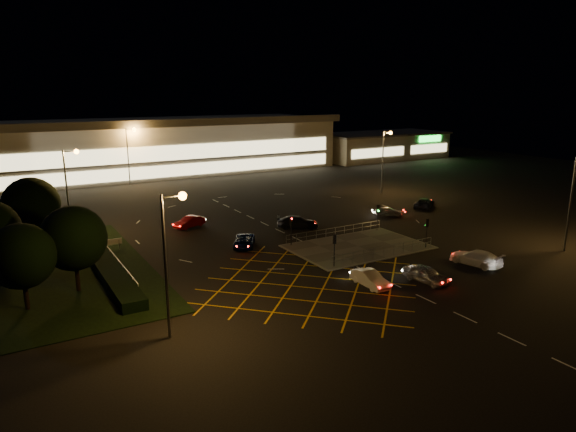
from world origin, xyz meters
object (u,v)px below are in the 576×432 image
signal_sw (334,244)px  car_queue_white (370,279)px  signal_se (427,227)px  signal_ne (378,212)px  signal_nw (291,225)px  car_far_dkgrey (298,222)px  car_circ_red (189,222)px  car_approach_white (476,258)px  car_near_silver (426,274)px  car_right_silver (389,211)px  car_east_grey (424,203)px  car_left_blue (244,241)px

signal_sw → car_queue_white: bearing=89.0°
signal_se → signal_ne: 7.99m
signal_nw → car_far_dkgrey: bearing=53.3°
car_circ_red → signal_nw: bearing=4.7°
signal_se → car_approach_white: 6.53m
signal_se → car_far_dkgrey: size_ratio=0.62×
signal_sw → car_near_silver: size_ratio=0.74×
signal_nw → car_approach_white: signal_nw is taller
car_far_dkgrey → car_approach_white: car_far_dkgrey is taller
signal_sw → car_near_silver: 8.79m
car_circ_red → car_approach_white: bearing=12.1°
car_circ_red → car_approach_white: (19.04, -27.42, 0.05)m
car_right_silver → car_approach_white: bearing=-165.7°
car_queue_white → car_east_grey: 33.19m
signal_ne → car_near_silver: bearing=-115.5°
signal_sw → car_approach_white: signal_sw is taller
signal_sw → signal_ne: (12.00, 7.99, 0.00)m
car_east_grey → signal_ne: bearing=82.1°
car_left_blue → car_near_silver: bearing=-31.6°
car_queue_white → car_left_blue: (-4.39, 15.83, -0.04)m
car_right_silver → car_near_silver: bearing=178.0°
signal_ne → car_approach_white: signal_ne is taller
car_queue_white → car_east_grey: bearing=39.3°
car_east_grey → car_approach_white: size_ratio=0.93×
car_circ_red → signal_ne: bearing=32.4°
signal_nw → car_queue_white: (-0.10, -13.46, -1.70)m
signal_ne → car_left_blue: signal_ne is taller
signal_nw → car_near_silver: bearing=-72.6°
car_left_blue → car_circ_red: 10.98m
signal_nw → car_queue_white: 13.56m
car_near_silver → car_far_dkgrey: size_ratio=0.84×
car_left_blue → car_approach_white: bearing=-14.3°
signal_ne → car_left_blue: bearing=171.8°
car_near_silver → car_approach_white: bearing=-2.2°
car_far_dkgrey → car_east_grey: bearing=-57.1°
car_east_grey → car_circ_red: bearing=46.2°
car_queue_white → car_right_silver: size_ratio=1.11×
signal_nw → car_right_silver: signal_nw is taller
car_circ_red → car_approach_white: size_ratio=0.82×
car_right_silver → car_approach_white: 20.40m
car_near_silver → car_circ_red: bearing=103.1°
signal_se → car_approach_white: signal_se is taller
signal_se → car_near_silver: size_ratio=0.74×
car_left_blue → car_far_dkgrey: car_far_dkgrey is taller
signal_se → signal_ne: bearing=-90.0°
signal_sw → car_east_grey: 30.15m
signal_se → car_queue_white: bearing=24.3°
car_queue_white → car_approach_white: car_approach_white is taller
signal_nw → car_approach_white: 18.91m
car_circ_red → car_east_grey: (33.10, -6.47, -0.03)m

